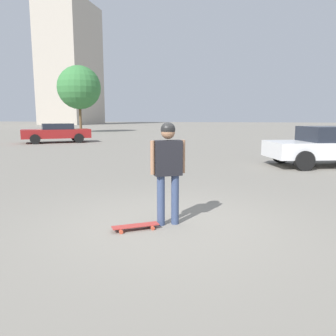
{
  "coord_description": "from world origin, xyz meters",
  "views": [
    {
      "loc": [
        -5.19,
        -1.16,
        1.8
      ],
      "look_at": [
        0.0,
        0.0,
        0.96
      ],
      "focal_mm": 35.0,
      "sensor_mm": 36.0,
      "label": 1
    }
  ],
  "objects_px": {
    "car_parked_far": "(57,132)",
    "car_parked_near": "(328,146)",
    "person": "(168,163)",
    "skateboard": "(136,226)"
  },
  "relations": [
    {
      "from": "person",
      "to": "skateboard",
      "type": "height_order",
      "value": "person"
    },
    {
      "from": "person",
      "to": "car_parked_far",
      "type": "bearing_deg",
      "value": 98.06
    },
    {
      "from": "person",
      "to": "skateboard",
      "type": "relative_size",
      "value": 2.33
    },
    {
      "from": "skateboard",
      "to": "car_parked_near",
      "type": "relative_size",
      "value": 0.16
    },
    {
      "from": "skateboard",
      "to": "car_parked_near",
      "type": "height_order",
      "value": "car_parked_near"
    },
    {
      "from": "car_parked_near",
      "to": "person",
      "type": "bearing_deg",
      "value": 43.26
    },
    {
      "from": "person",
      "to": "car_parked_far",
      "type": "relative_size",
      "value": 0.36
    },
    {
      "from": "car_parked_far",
      "to": "car_parked_near",
      "type": "bearing_deg",
      "value": 117.76
    },
    {
      "from": "car_parked_near",
      "to": "skateboard",
      "type": "bearing_deg",
      "value": 41.99
    },
    {
      "from": "car_parked_near",
      "to": "car_parked_far",
      "type": "xyz_separation_m",
      "value": [
        7.97,
        15.84,
        -0.03
      ]
    }
  ]
}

